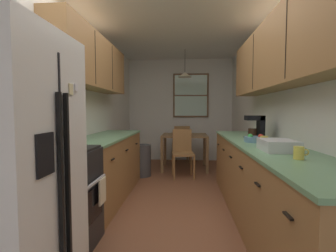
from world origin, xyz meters
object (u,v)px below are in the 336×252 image
Objects in this scene: dining_table at (185,140)px; dining_chair_far at (181,142)px; storage_canister at (78,135)px; refrigerator at (3,177)px; dining_chair_near at (183,151)px; trash_bin at (142,160)px; microwave_over_range at (41,60)px; table_serving_bowl at (182,133)px; mug_spare at (299,153)px; stove_range at (58,199)px; mug_by_coffeemaker at (264,140)px; coffee_maker at (257,127)px; dish_rack at (278,145)px; fruit_bowl at (255,139)px.

dining_table is 1.07× the size of dining_chair_far.
storage_canister reaches higher than dining_chair_far.
refrigerator is 4.59m from dining_chair_far.
dining_chair_far is at bearing 77.57° from refrigerator.
trash_bin is at bearing -179.07° from dining_chair_near.
table_serving_bowl is at bearing 69.99° from microwave_over_range.
dining_table is at bearing 104.24° from mug_spare.
refrigerator is 9.06× the size of table_serving_bowl.
refrigerator is 1.91× the size of dining_chair_near.
refrigerator is at bearing -76.43° from microwave_over_range.
storage_canister is (-1.09, -2.11, 0.50)m from dining_chair_near.
stove_range is 5.78× the size of table_serving_bowl.
storage_canister is 1.98m from mug_by_coffeemaker.
mug_by_coffeemaker is at bearing 15.82° from stove_range.
dining_chair_far is (1.15, 3.77, -1.20)m from microwave_over_range.
refrigerator is 1.98m from mug_spare.
mug_spare reaches higher than dining_table.
mug_spare is at bearing -72.13° from dining_chair_near.
coffee_maker reaches higher than dish_rack.
trash_bin is 2.23m from storage_canister.
dining_chair_far is 3.37m from mug_by_coffeemaker.
dish_rack is 1.79× the size of table_serving_bowl.
mug_by_coffeemaker is 0.24m from fruit_bowl.
mug_by_coffeemaker is (1.97, 0.56, 0.48)m from stove_range.
dining_table is 3.24× the size of coffee_maker.
dining_chair_near is 8.16× the size of mug_spare.
mug_spare is at bearing -58.54° from trash_bin.
trash_bin is (0.41, 2.54, -1.40)m from microwave_over_range.
dining_chair_far reaches higher than table_serving_bowl.
storage_canister is (-1.13, -2.71, 0.37)m from dining_table.
dining_table is at bearing 68.66° from microwave_over_range.
mug_spare is at bearing -75.16° from table_serving_bowl.
coffee_maker is (2.16, 1.13, -0.64)m from microwave_over_range.
storage_canister is at bearing 90.72° from stove_range.
table_serving_bowl is at bearing 71.79° from stove_range.
stove_range reaches higher than storage_canister.
dining_chair_near is at bearing 113.90° from mug_by_coffeemaker.
dining_table is 1.07× the size of dining_chair_near.
dish_rack is (0.92, -3.60, 0.45)m from dining_chair_far.
mug_spare is 3.56m from table_serving_bowl.
refrigerator is at bearing -107.58° from dining_chair_near.
mug_spare is (1.98, -0.65, -0.05)m from storage_canister.
coffee_maker is at bearing -55.87° from dining_chair_near.
storage_canister is at bearing -107.47° from dining_chair_far.
storage_canister reaches higher than mug_spare.
microwave_over_range reaches higher than dish_rack.
stove_range is at bearing 94.55° from refrigerator.
trash_bin is (0.29, 2.54, -0.17)m from stove_range.
microwave_over_range is 3.20× the size of storage_canister.
stove_range is 1.75× the size of microwave_over_range.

